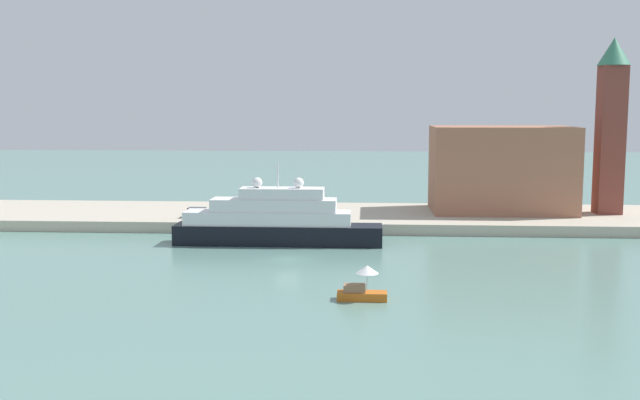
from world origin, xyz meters
TOP-DOWN VIEW (x-y plane):
  - ground at (0.00, 0.00)m, footprint 400.00×400.00m
  - quay_dock at (0.00, 26.90)m, footprint 110.00×21.80m
  - large_yacht at (-2.52, 9.09)m, footprint 25.23×4.33m
  - small_motorboat at (8.26, -16.83)m, footprint 4.32×1.98m
  - harbor_building at (28.02, 29.51)m, footprint 19.99×12.54m
  - bell_tower at (42.89, 28.26)m, footprint 4.48×4.48m
  - parked_car at (-14.67, 20.44)m, footprint 3.96×1.88m
  - person_figure at (-9.90, 17.64)m, footprint 0.36×0.36m
  - mooring_bollard at (4.28, 17.54)m, footprint 0.48×0.48m

SIDE VIEW (x-z plane):
  - ground at x=0.00m, z-range 0.00..0.00m
  - quay_dock at x=0.00m, z-range 0.00..1.47m
  - small_motorboat at x=8.26m, z-range -0.36..2.70m
  - mooring_bollard at x=4.28m, z-range 1.47..2.12m
  - parked_car at x=-14.67m, z-range 1.37..2.75m
  - person_figure at x=-9.90m, z-range 1.41..3.12m
  - large_yacht at x=-2.52m, z-range -2.16..7.67m
  - harbor_building at x=28.02m, z-range 1.47..13.82m
  - bell_tower at x=42.89m, z-range 2.48..27.26m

